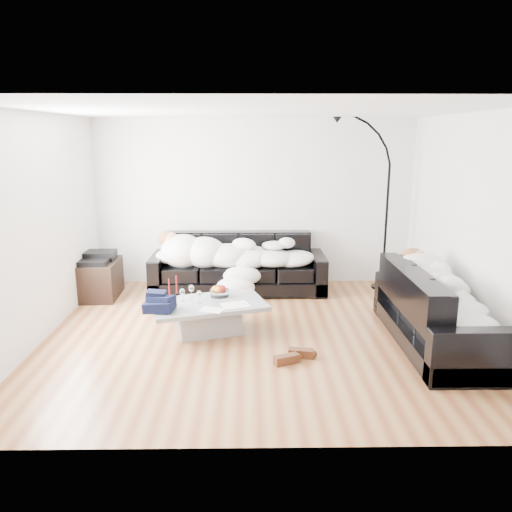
{
  "coord_description": "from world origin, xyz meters",
  "views": [
    {
      "loc": [
        -0.08,
        -5.62,
        2.34
      ],
      "look_at": [
        0.0,
        0.3,
        0.9
      ],
      "focal_mm": 35.0,
      "sensor_mm": 36.0,
      "label": 1
    }
  ],
  "objects_px": {
    "sleeper_back": "(238,251)",
    "av_cabinet": "(99,279)",
    "wine_glass_a": "(191,292)",
    "candle_right": "(177,286)",
    "shoes": "(293,356)",
    "sofa_back": "(238,264)",
    "sleeper_right": "(440,290)",
    "coffee_table": "(208,318)",
    "candle_left": "(169,288)",
    "floor_lamp": "(387,214)",
    "fruit_bowl": "(219,291)",
    "wine_glass_c": "(199,297)",
    "wine_glass_b": "(182,295)",
    "stereo": "(98,257)",
    "sofa_right": "(439,308)"
  },
  "relations": [
    {
      "from": "sleeper_back",
      "to": "floor_lamp",
      "type": "distance_m",
      "value": 2.33
    },
    {
      "from": "sofa_back",
      "to": "coffee_table",
      "type": "bearing_deg",
      "value": -100.93
    },
    {
      "from": "coffee_table",
      "to": "candle_left",
      "type": "height_order",
      "value": "candle_left"
    },
    {
      "from": "stereo",
      "to": "sleeper_back",
      "type": "bearing_deg",
      "value": 5.61
    },
    {
      "from": "wine_glass_c",
      "to": "floor_lamp",
      "type": "relative_size",
      "value": 0.06
    },
    {
      "from": "candle_right",
      "to": "floor_lamp",
      "type": "xyz_separation_m",
      "value": [
        3.0,
        1.52,
        0.66
      ]
    },
    {
      "from": "sleeper_back",
      "to": "stereo",
      "type": "distance_m",
      "value": 2.06
    },
    {
      "from": "wine_glass_c",
      "to": "shoes",
      "type": "relative_size",
      "value": 0.33
    },
    {
      "from": "sofa_back",
      "to": "wine_glass_c",
      "type": "xyz_separation_m",
      "value": [
        -0.43,
        -1.72,
        0.03
      ]
    },
    {
      "from": "sofa_right",
      "to": "wine_glass_b",
      "type": "distance_m",
      "value": 2.98
    },
    {
      "from": "av_cabinet",
      "to": "wine_glass_b",
      "type": "bearing_deg",
      "value": -45.77
    },
    {
      "from": "sleeper_back",
      "to": "wine_glass_c",
      "type": "height_order",
      "value": "sleeper_back"
    },
    {
      "from": "sleeper_back",
      "to": "av_cabinet",
      "type": "bearing_deg",
      "value": -173.67
    },
    {
      "from": "sofa_back",
      "to": "sleeper_right",
      "type": "relative_size",
      "value": 1.43
    },
    {
      "from": "wine_glass_a",
      "to": "wine_glass_b",
      "type": "distance_m",
      "value": 0.15
    },
    {
      "from": "sofa_back",
      "to": "fruit_bowl",
      "type": "height_order",
      "value": "sofa_back"
    },
    {
      "from": "fruit_bowl",
      "to": "wine_glass_a",
      "type": "height_order",
      "value": "wine_glass_a"
    },
    {
      "from": "sleeper_right",
      "to": "coffee_table",
      "type": "xyz_separation_m",
      "value": [
        -2.64,
        0.37,
        -0.45
      ]
    },
    {
      "from": "fruit_bowl",
      "to": "wine_glass_c",
      "type": "distance_m",
      "value": 0.34
    },
    {
      "from": "coffee_table",
      "to": "av_cabinet",
      "type": "relative_size",
      "value": 1.69
    },
    {
      "from": "wine_glass_b",
      "to": "wine_glass_c",
      "type": "height_order",
      "value": "wine_glass_b"
    },
    {
      "from": "wine_glass_a",
      "to": "candle_right",
      "type": "distance_m",
      "value": 0.23
    },
    {
      "from": "candle_right",
      "to": "shoes",
      "type": "distance_m",
      "value": 1.8
    },
    {
      "from": "av_cabinet",
      "to": "fruit_bowl",
      "type": "bearing_deg",
      "value": -34.52
    },
    {
      "from": "fruit_bowl",
      "to": "shoes",
      "type": "xyz_separation_m",
      "value": [
        0.84,
        -1.01,
        -0.41
      ]
    },
    {
      "from": "stereo",
      "to": "wine_glass_c",
      "type": "bearing_deg",
      "value": -42.46
    },
    {
      "from": "sleeper_back",
      "to": "sleeper_right",
      "type": "xyz_separation_m",
      "value": [
        2.31,
        -2.01,
        0.0
      ]
    },
    {
      "from": "fruit_bowl",
      "to": "wine_glass_b",
      "type": "distance_m",
      "value": 0.47
    },
    {
      "from": "wine_glass_a",
      "to": "candle_left",
      "type": "bearing_deg",
      "value": 167.24
    },
    {
      "from": "wine_glass_c",
      "to": "candle_left",
      "type": "height_order",
      "value": "candle_left"
    },
    {
      "from": "sleeper_right",
      "to": "coffee_table",
      "type": "relative_size",
      "value": 1.38
    },
    {
      "from": "fruit_bowl",
      "to": "floor_lamp",
      "type": "xyz_separation_m",
      "value": [
        2.46,
        1.58,
        0.72
      ]
    },
    {
      "from": "shoes",
      "to": "wine_glass_b",
      "type": "bearing_deg",
      "value": 134.76
    },
    {
      "from": "candle_left",
      "to": "candle_right",
      "type": "height_order",
      "value": "candle_right"
    },
    {
      "from": "coffee_table",
      "to": "candle_right",
      "type": "xyz_separation_m",
      "value": [
        -0.41,
        0.29,
        0.32
      ]
    },
    {
      "from": "sleeper_back",
      "to": "coffee_table",
      "type": "height_order",
      "value": "sleeper_back"
    },
    {
      "from": "candle_left",
      "to": "candle_right",
      "type": "relative_size",
      "value": 0.88
    },
    {
      "from": "coffee_table",
      "to": "av_cabinet",
      "type": "bearing_deg",
      "value": 140.47
    },
    {
      "from": "candle_left",
      "to": "stereo",
      "type": "bearing_deg",
      "value": 135.95
    },
    {
      "from": "coffee_table",
      "to": "floor_lamp",
      "type": "xyz_separation_m",
      "value": [
        2.59,
        1.81,
        0.98
      ]
    },
    {
      "from": "sleeper_back",
      "to": "shoes",
      "type": "height_order",
      "value": "sleeper_back"
    },
    {
      "from": "coffee_table",
      "to": "wine_glass_c",
      "type": "relative_size",
      "value": 8.76
    },
    {
      "from": "wine_glass_b",
      "to": "stereo",
      "type": "xyz_separation_m",
      "value": [
        -1.41,
        1.36,
        0.14
      ]
    },
    {
      "from": "candle_left",
      "to": "floor_lamp",
      "type": "height_order",
      "value": "floor_lamp"
    },
    {
      "from": "sofa_back",
      "to": "shoes",
      "type": "relative_size",
      "value": 5.75
    },
    {
      "from": "av_cabinet",
      "to": "sofa_back",
      "type": "bearing_deg",
      "value": 5.95
    },
    {
      "from": "fruit_bowl",
      "to": "wine_glass_c",
      "type": "relative_size",
      "value": 1.52
    },
    {
      "from": "wine_glass_a",
      "to": "stereo",
      "type": "xyz_separation_m",
      "value": [
        -1.5,
        1.24,
        0.14
      ]
    },
    {
      "from": "sleeper_back",
      "to": "av_cabinet",
      "type": "height_order",
      "value": "sleeper_back"
    },
    {
      "from": "sofa_right",
      "to": "candle_right",
      "type": "distance_m",
      "value": 3.12
    }
  ]
}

